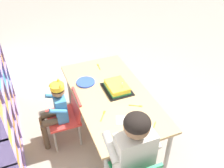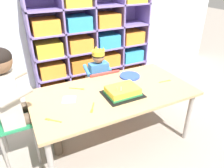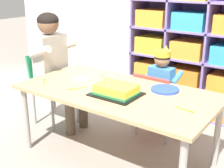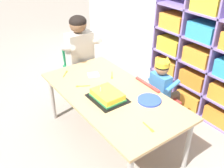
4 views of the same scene
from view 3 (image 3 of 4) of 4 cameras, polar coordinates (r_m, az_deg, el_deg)
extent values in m
plane|color=gray|center=(2.52, 0.86, -13.15)|extent=(16.00, 16.00, 0.00)
cube|color=#7F6BB2|center=(3.33, 18.79, 7.08)|extent=(1.63, 0.01, 1.42)
cube|color=#7F6BB2|center=(3.48, 5.03, 8.50)|extent=(0.02, 0.38, 1.42)
cube|color=#7F6BB2|center=(3.29, 11.11, 7.63)|extent=(0.02, 0.38, 1.42)
cube|color=#7F6BB2|center=(3.15, 17.78, 6.58)|extent=(0.02, 0.38, 1.42)
cube|color=#7F6BB2|center=(3.36, 16.58, -5.14)|extent=(1.63, 0.38, 0.02)
cube|color=#7F6BB2|center=(3.26, 17.04, -0.64)|extent=(1.63, 0.38, 0.02)
cube|color=#7F6BB2|center=(3.18, 17.53, 4.12)|extent=(1.63, 0.38, 0.02)
cube|color=#7F6BB2|center=(3.13, 18.04, 9.08)|extent=(1.63, 0.38, 0.02)
cube|color=#7F6BB2|center=(3.10, 18.58, 14.19)|extent=(1.63, 0.38, 0.02)
cube|color=orange|center=(3.53, 7.40, -1.67)|extent=(0.31, 0.30, 0.17)
cube|color=orange|center=(3.37, 13.42, -3.04)|extent=(0.31, 0.30, 0.17)
cube|color=orange|center=(3.26, 19.95, -4.49)|extent=(0.31, 0.30, 0.17)
cube|color=orange|center=(3.44, 7.59, 2.70)|extent=(0.31, 0.30, 0.17)
cube|color=orange|center=(3.28, 13.79, 1.50)|extent=(0.31, 0.30, 0.17)
cube|color=yellow|center=(3.37, 7.80, 7.28)|extent=(0.31, 0.30, 0.17)
cube|color=orange|center=(3.21, 14.18, 6.28)|extent=(0.31, 0.30, 0.17)
cube|color=orange|center=(3.33, 8.02, 12.01)|extent=(0.31, 0.30, 0.17)
cube|color=teal|center=(3.16, 14.59, 11.24)|extent=(0.31, 0.30, 0.17)
cube|color=tan|center=(2.28, 0.92, -1.44)|extent=(1.46, 0.76, 0.03)
cylinder|color=#9E9993|center=(2.60, -15.54, -6.17)|extent=(0.05, 0.05, 0.53)
cylinder|color=#9E9993|center=(3.00, -6.19, -2.11)|extent=(0.05, 0.05, 0.53)
cylinder|color=#9E9993|center=(2.40, 18.84, -8.72)|extent=(0.05, 0.05, 0.53)
cube|color=red|center=(2.74, 8.74, -3.04)|extent=(0.37, 0.33, 0.03)
cube|color=red|center=(2.57, 7.27, -1.26)|extent=(0.33, 0.07, 0.25)
cylinder|color=gray|center=(2.86, 12.50, -5.99)|extent=(0.02, 0.02, 0.31)
cylinder|color=gray|center=(2.98, 7.27, -4.62)|extent=(0.02, 0.02, 0.31)
cylinder|color=gray|center=(2.64, 10.05, -8.01)|extent=(0.02, 0.02, 0.31)
cylinder|color=gray|center=(2.77, 4.52, -6.42)|extent=(0.02, 0.02, 0.31)
cube|color=#3D7FBC|center=(2.70, 9.00, 0.07)|extent=(0.21, 0.12, 0.29)
sphere|color=#997051|center=(2.63, 9.24, 4.53)|extent=(0.13, 0.13, 0.13)
ellipsoid|color=black|center=(2.63, 9.27, 4.96)|extent=(0.14, 0.14, 0.10)
cylinder|color=yellow|center=(2.62, 9.30, 5.59)|extent=(0.14, 0.14, 0.05)
cone|color=yellow|center=(2.66, 9.95, 6.70)|extent=(0.04, 0.04, 0.04)
cone|color=yellow|center=(2.57, 10.12, 6.22)|extent=(0.04, 0.04, 0.04)
cone|color=yellow|center=(2.61, 8.04, 6.57)|extent=(0.04, 0.04, 0.04)
cylinder|color=brown|center=(2.80, 11.03, -1.89)|extent=(0.07, 0.21, 0.07)
cylinder|color=brown|center=(2.85, 8.77, -1.36)|extent=(0.07, 0.21, 0.07)
cylinder|color=brown|center=(2.96, 11.70, -4.83)|extent=(0.06, 0.06, 0.33)
cylinder|color=brown|center=(3.01, 9.53, -4.28)|extent=(0.06, 0.06, 0.33)
cylinder|color=#3D7FBC|center=(2.66, 11.87, 1.10)|extent=(0.05, 0.17, 0.10)
cylinder|color=#3D7FBC|center=(2.77, 7.20, 2.07)|extent=(0.05, 0.17, 0.10)
cube|color=#238451|center=(2.95, -11.03, 0.71)|extent=(0.31, 0.32, 0.03)
cube|color=#238451|center=(3.02, -13.09, 3.47)|extent=(0.06, 0.30, 0.23)
cylinder|color=gray|center=(2.86, -10.91, -4.66)|extent=(0.02, 0.02, 0.42)
cylinder|color=gray|center=(3.03, -7.33, -3.07)|extent=(0.02, 0.02, 0.42)
cylinder|color=gray|center=(3.04, -14.20, -3.48)|extent=(0.02, 0.02, 0.42)
cylinder|color=gray|center=(3.20, -10.64, -2.06)|extent=(0.02, 0.02, 0.42)
cube|color=#B2ADA3|center=(2.89, -11.30, 4.80)|extent=(0.16, 0.30, 0.42)
sphere|color=brown|center=(2.84, -11.71, 10.87)|extent=(0.19, 0.19, 0.19)
ellipsoid|color=black|center=(2.83, -11.75, 11.44)|extent=(0.19, 0.19, 0.14)
cylinder|color=brown|center=(2.78, -10.27, 0.40)|extent=(0.30, 0.10, 0.10)
cylinder|color=brown|center=(2.90, -7.74, 1.33)|extent=(0.30, 0.10, 0.10)
cylinder|color=brown|center=(2.77, -7.79, -5.08)|extent=(0.08, 0.08, 0.44)
cylinder|color=brown|center=(2.89, -5.35, -3.92)|extent=(0.08, 0.08, 0.44)
cylinder|color=#B2ADA3|center=(2.72, -13.15, 5.76)|extent=(0.25, 0.06, 0.14)
cylinder|color=#B2ADA3|center=(2.95, -8.20, 7.07)|extent=(0.25, 0.06, 0.14)
cube|color=black|center=(2.18, 0.78, -1.90)|extent=(0.33, 0.27, 0.01)
cube|color=yellow|center=(2.17, 0.79, -0.98)|extent=(0.27, 0.20, 0.07)
cube|color=#338E4C|center=(2.18, 0.79, -1.60)|extent=(0.28, 0.21, 0.02)
cylinder|color=#4CB2E5|center=(2.14, -0.76, 0.20)|extent=(0.01, 0.01, 0.04)
cylinder|color=#E54C66|center=(2.17, -1.26, 0.45)|extent=(0.01, 0.01, 0.04)
cylinder|color=blue|center=(2.29, 9.75, -1.00)|extent=(0.21, 0.21, 0.02)
cube|color=white|center=(2.54, -5.77, 1.03)|extent=(0.15, 0.15, 0.00)
cube|color=orange|center=(2.60, -1.72, 1.54)|extent=(0.09, 0.07, 0.00)
cube|color=orange|center=(2.53, -1.25, 1.06)|extent=(0.04, 0.04, 0.00)
cube|color=orange|center=(2.50, -12.40, 0.35)|extent=(0.08, 0.07, 0.00)
cube|color=orange|center=(2.56, -12.39, 0.83)|extent=(0.04, 0.04, 0.00)
cube|color=orange|center=(2.32, -6.11, -0.75)|extent=(0.06, 0.09, 0.00)
cube|color=orange|center=(2.30, -7.75, -0.98)|extent=(0.04, 0.04, 0.00)
cube|color=orange|center=(2.00, 12.70, -4.47)|extent=(0.09, 0.02, 0.00)
cube|color=orange|center=(1.97, 14.39, -4.94)|extent=(0.04, 0.02, 0.00)
camera|label=1|loc=(4.10, -17.59, 30.51)|focal=40.01mm
camera|label=2|loc=(2.00, -49.38, 18.30)|focal=34.01mm
camera|label=4|loc=(0.89, 85.67, 38.96)|focal=41.91mm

